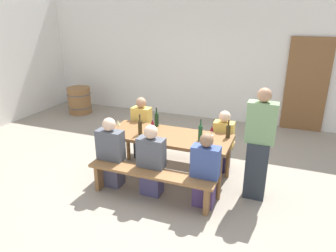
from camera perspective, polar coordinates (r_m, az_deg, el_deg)
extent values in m
plane|color=gray|center=(5.20, 0.00, -9.33)|extent=(24.00, 24.00, 0.00)
cube|color=silver|center=(7.78, 9.14, 12.87)|extent=(14.00, 0.20, 3.20)
cube|color=brown|center=(7.57, 24.31, 6.90)|extent=(0.90, 0.06, 2.10)
cube|color=brown|center=(4.89, 0.00, -1.92)|extent=(2.00, 0.80, 0.05)
cylinder|color=brown|center=(5.15, -11.01, -5.68)|extent=(0.07, 0.07, 0.70)
cylinder|color=brown|center=(4.53, 9.46, -9.42)|extent=(0.07, 0.07, 0.70)
cylinder|color=brown|center=(5.68, -7.44, -2.94)|extent=(0.07, 0.07, 0.70)
cylinder|color=brown|center=(5.12, 11.08, -5.85)|extent=(0.07, 0.07, 0.70)
cube|color=olive|center=(4.43, -3.31, -8.65)|extent=(1.90, 0.30, 0.04)
cube|color=olive|center=(4.92, -12.42, -9.02)|extent=(0.06, 0.24, 0.41)
cube|color=olive|center=(4.31, 7.36, -13.19)|extent=(0.06, 0.24, 0.41)
cube|color=olive|center=(5.61, 2.59, -2.20)|extent=(1.90, 0.30, 0.04)
cube|color=olive|center=(6.00, -5.16, -3.05)|extent=(0.06, 0.24, 0.41)
cube|color=olive|center=(5.51, 10.97, -5.54)|extent=(0.06, 0.24, 0.41)
cylinder|color=#332814|center=(4.89, -5.21, -0.28)|extent=(0.07, 0.07, 0.23)
cylinder|color=#332814|center=(4.83, -5.27, 1.48)|extent=(0.02, 0.02, 0.09)
cylinder|color=black|center=(4.82, -5.29, 2.05)|extent=(0.03, 0.03, 0.01)
cylinder|color=#194723|center=(4.65, 6.01, -1.35)|extent=(0.06, 0.06, 0.24)
cylinder|color=#194723|center=(4.59, 6.09, 0.56)|extent=(0.02, 0.02, 0.09)
cylinder|color=black|center=(4.57, 6.11, 1.18)|extent=(0.02, 0.02, 0.01)
cylinder|color=#143319|center=(5.21, -2.14, 1.17)|extent=(0.07, 0.07, 0.23)
cylinder|color=#143319|center=(5.16, -2.17, 2.83)|extent=(0.02, 0.02, 0.09)
cylinder|color=black|center=(5.15, -2.17, 3.36)|extent=(0.03, 0.03, 0.01)
cylinder|color=#332814|center=(4.83, 11.10, -1.02)|extent=(0.07, 0.07, 0.20)
cylinder|color=#332814|center=(4.78, 11.22, 0.53)|extent=(0.02, 0.02, 0.08)
cylinder|color=black|center=(4.76, 11.25, 1.03)|extent=(0.03, 0.03, 0.01)
cylinder|color=silver|center=(5.13, -9.21, -0.76)|extent=(0.06, 0.06, 0.01)
cylinder|color=silver|center=(5.11, -9.24, -0.26)|extent=(0.01, 0.01, 0.09)
cone|color=beige|center=(5.08, -9.29, 0.66)|extent=(0.08, 0.08, 0.08)
cylinder|color=silver|center=(4.90, 8.08, -1.74)|extent=(0.06, 0.06, 0.01)
cylinder|color=silver|center=(4.88, 8.11, -1.29)|extent=(0.01, 0.01, 0.08)
cone|color=maroon|center=(4.85, 8.15, -0.42)|extent=(0.06, 0.06, 0.08)
cylinder|color=silver|center=(5.10, -2.88, -0.63)|extent=(0.06, 0.06, 0.01)
cylinder|color=silver|center=(5.09, -2.89, -0.18)|extent=(0.01, 0.01, 0.08)
cone|color=maroon|center=(5.06, -2.90, 0.72)|extent=(0.06, 0.06, 0.09)
cube|color=#494861|center=(4.96, -10.31, -8.34)|extent=(0.31, 0.24, 0.45)
cube|color=#4C515B|center=(4.76, -10.66, -3.48)|extent=(0.41, 0.20, 0.47)
sphere|color=beige|center=(4.63, -10.92, 0.30)|extent=(0.20, 0.20, 0.20)
cube|color=#46426C|center=(4.67, -3.03, -9.92)|extent=(0.30, 0.24, 0.45)
cube|color=#4C515B|center=(4.46, -3.14, -4.96)|extent=(0.40, 0.20, 0.44)
sphere|color=beige|center=(4.33, -3.22, -1.09)|extent=(0.20, 0.20, 0.20)
cube|color=#4D3870|center=(4.44, 6.74, -11.77)|extent=(0.29, 0.24, 0.45)
cube|color=#384C8C|center=(4.22, 6.99, -6.61)|extent=(0.39, 0.20, 0.45)
sphere|color=#846047|center=(4.09, 7.18, -2.65)|extent=(0.19, 0.19, 0.19)
cube|color=#363942|center=(5.82, -4.77, -3.59)|extent=(0.26, 0.24, 0.45)
cube|color=gold|center=(5.64, -4.91, 0.91)|extent=(0.34, 0.20, 0.52)
sphere|color=#A87A5B|center=(5.53, -5.02, 4.35)|extent=(0.19, 0.19, 0.19)
cube|color=navy|center=(5.38, 10.00, -5.91)|extent=(0.25, 0.24, 0.45)
cube|color=gold|center=(5.20, 10.29, -1.53)|extent=(0.33, 0.20, 0.44)
sphere|color=beige|center=(5.10, 10.51, 1.74)|extent=(0.19, 0.19, 0.19)
cube|color=#282F36|center=(4.67, 16.05, -7.81)|extent=(0.30, 0.24, 0.87)
cube|color=#729966|center=(4.39, 16.96, 0.60)|extent=(0.40, 0.20, 0.58)
sphere|color=#A87A5B|center=(4.28, 17.49, 5.50)|extent=(0.20, 0.20, 0.20)
cylinder|color=olive|center=(8.65, -16.12, 4.63)|extent=(0.60, 0.60, 0.70)
torus|color=#4C4C51|center=(8.61, -16.23, 5.75)|extent=(0.64, 0.64, 0.02)
torus|color=#4C4C51|center=(8.70, -16.01, 3.51)|extent=(0.64, 0.64, 0.02)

